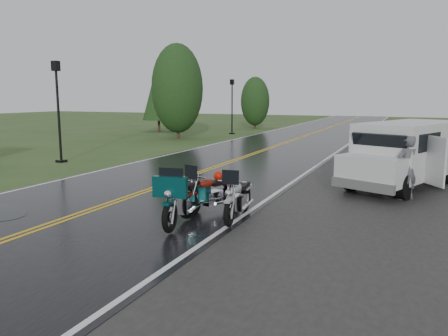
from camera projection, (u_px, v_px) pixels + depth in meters
name	position (u px, v px, depth m)	size (l,w,h in m)	color
ground	(96.00, 210.00, 11.45)	(120.00, 120.00, 0.00)	#2D471E
road	(238.00, 159.00, 20.48)	(8.00, 100.00, 0.04)	black
motorcycle_red	(188.00, 195.00, 10.31)	(0.78, 2.14, 1.27)	#61140B
motorcycle_teal	(169.00, 204.00, 9.22)	(0.86, 2.37, 1.40)	#053838
motorcycle_silver	(229.00, 202.00, 9.69)	(0.77, 2.12, 1.25)	#95969C
van_white	(353.00, 157.00, 13.49)	(2.07, 5.51, 2.17)	silver
person_at_van	(407.00, 169.00, 12.35)	(0.67, 0.44, 1.84)	#494A4E
lamp_post_near_left	(58.00, 112.00, 19.41)	(0.39, 0.39, 4.53)	black
lamp_post_far_left	(232.00, 107.00, 34.35)	(0.37, 0.37, 4.32)	black
tree_left_mid	(178.00, 98.00, 30.60)	(3.61, 3.61, 5.64)	#1E3D19
tree_left_far	(255.00, 107.00, 40.22)	(2.64, 2.64, 4.06)	#1E3D19
pine_left_far	(158.00, 98.00, 36.66)	(2.71, 2.71, 5.65)	#1E3D19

